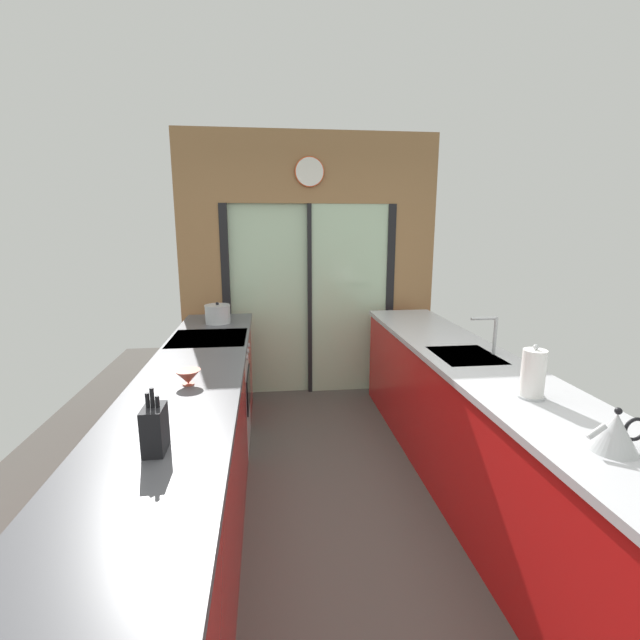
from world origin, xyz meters
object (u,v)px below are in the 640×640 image
kettle (616,432)px  paper_towel_roll (533,374)px  stock_pot (218,314)px  mixing_bowl (188,377)px  knife_block (155,429)px  oven_range (212,393)px

kettle → paper_towel_roll: (-0.00, 0.56, 0.05)m
stock_pot → kettle: (1.78, -2.55, -0.01)m
paper_towel_roll → mixing_bowl: bearing=167.4°
mixing_bowl → knife_block: (-0.00, -0.74, 0.05)m
mixing_bowl → kettle: size_ratio=0.55×
paper_towel_roll → knife_block: bearing=-169.0°
stock_pot → knife_block: bearing=-90.0°
mixing_bowl → stock_pot: bearing=90.0°
stock_pot → mixing_bowl: bearing=-90.0°
stock_pot → paper_towel_roll: 2.67m
oven_range → mixing_bowl: bearing=-89.0°
knife_block → mixing_bowl: bearing=90.0°
oven_range → stock_pot: (0.02, 0.53, 0.55)m
mixing_bowl → stock_pot: stock_pot is taller
kettle → paper_towel_roll: size_ratio=0.90×
oven_range → stock_pot: 0.76m
oven_range → mixing_bowl: (0.02, -1.07, 0.51)m
knife_block → paper_towel_roll: paper_towel_roll is taller
mixing_bowl → knife_block: size_ratio=0.54×
stock_pot → paper_towel_roll: size_ratio=0.81×
knife_block → kettle: size_ratio=1.03×
oven_range → mixing_bowl: size_ratio=6.52×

